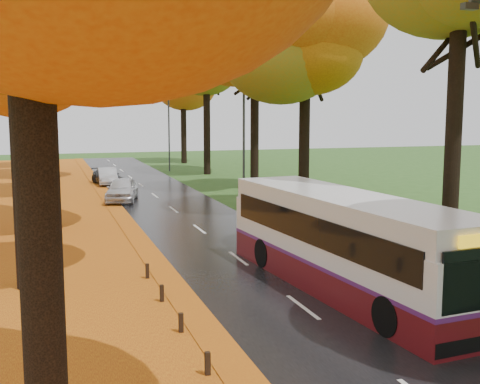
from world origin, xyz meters
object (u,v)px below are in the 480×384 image
bus (345,240)px  car_dark (107,177)px  streetlamp_mid (240,126)px  car_silver (108,176)px  streetlamp_far (166,121)px  car_white (122,189)px

bus → car_dark: bus is taller
streetlamp_mid → car_silver: (-6.30, 13.14, -4.04)m
streetlamp_mid → car_silver: size_ratio=2.09×
car_silver → car_dark: (0.00, 0.18, -0.05)m
bus → car_silver: 30.26m
car_silver → car_dark: 0.18m
car_dark → bus: bearing=-93.3°
streetlamp_far → car_white: 19.31m
car_silver → streetlamp_far: bearing=57.0°
streetlamp_mid → streetlamp_far: 22.00m
streetlamp_mid → car_silver: 15.12m
streetlamp_far → streetlamp_mid: bearing=-90.0°
streetlamp_far → bus: (-2.02, -38.80, -3.12)m
car_dark → car_silver: bearing=-101.4°
car_white → car_dark: bearing=104.0°
streetlamp_mid → bus: size_ratio=0.70×
streetlamp_far → car_white: bearing=-109.5°
streetlamp_mid → car_white: 8.52m
streetlamp_far → car_silver: (-6.30, -8.86, -4.04)m
car_silver → streetlamp_mid: bearing=-62.0°
streetlamp_mid → car_white: (-6.30, 4.17, -3.94)m
streetlamp_mid → car_white: size_ratio=1.86×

